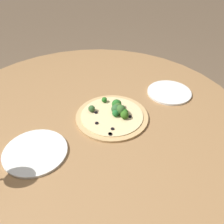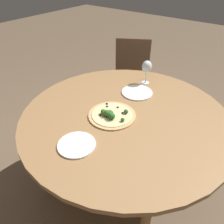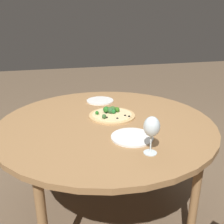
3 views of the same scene
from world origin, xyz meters
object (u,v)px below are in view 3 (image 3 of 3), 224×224
(wine_glass, at_px, (152,127))
(plate_near, at_px, (100,101))
(plate_far, at_px, (132,137))
(pizza, at_px, (112,114))

(wine_glass, distance_m, plate_near, 0.88)
(wine_glass, bearing_deg, plate_near, -85.54)
(wine_glass, xyz_separation_m, plate_far, (0.03, -0.18, -0.13))
(plate_near, distance_m, plate_far, 0.69)
(pizza, height_order, plate_far, pizza)
(plate_near, bearing_deg, plate_far, 92.96)
(pizza, relative_size, wine_glass, 1.62)
(pizza, distance_m, wine_glass, 0.55)
(pizza, distance_m, plate_near, 0.33)
(plate_near, xyz_separation_m, plate_far, (-0.04, 0.69, 0.00))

